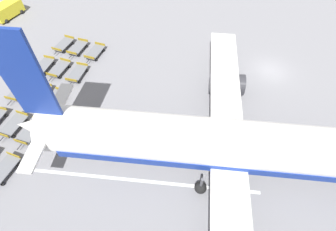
# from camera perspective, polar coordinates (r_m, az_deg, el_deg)

# --- Properties ---
(ground_plane) EXTENTS (500.00, 500.00, 0.00)m
(ground_plane) POSITION_cam_1_polar(r_m,az_deg,el_deg) (35.65, 21.46, 9.05)
(ground_plane) COLOR gray
(airplane) EXTENTS (34.35, 40.16, 13.33)m
(airplane) POSITION_cam_1_polar(r_m,az_deg,el_deg) (23.27, 15.27, -6.29)
(airplane) COLOR white
(airplane) RESTS_ON ground_plane
(service_van) EXTENTS (5.03, 3.71, 2.00)m
(service_van) POSITION_cam_1_polar(r_m,az_deg,el_deg) (49.30, -31.64, 18.98)
(service_van) COLOR yellow
(service_van) RESTS_ON ground_plane
(baggage_dolly_row_near_col_a) EXTENTS (3.78, 2.27, 0.92)m
(baggage_dolly_row_near_col_a) POSITION_cam_1_polar(r_m,az_deg,el_deg) (39.24, -21.78, 14.14)
(baggage_dolly_row_near_col_a) COLOR slate
(baggage_dolly_row_near_col_a) RESTS_ON ground_plane
(baggage_dolly_row_near_col_b) EXTENTS (3.79, 2.03, 0.92)m
(baggage_dolly_row_near_col_b) POSITION_cam_1_polar(r_m,az_deg,el_deg) (36.63, -25.47, 9.68)
(baggage_dolly_row_near_col_b) COLOR slate
(baggage_dolly_row_near_col_b) RESTS_ON ground_plane
(baggage_dolly_row_near_col_c) EXTENTS (3.79, 2.08, 0.92)m
(baggage_dolly_row_near_col_c) POSITION_cam_1_polar(r_m,az_deg,el_deg) (34.53, -29.60, 4.67)
(baggage_dolly_row_near_col_c) COLOR slate
(baggage_dolly_row_near_col_c) RESTS_ON ground_plane
(baggage_dolly_row_mid_a_col_a) EXTENTS (3.79, 2.18, 0.92)m
(baggage_dolly_row_mid_a_col_a) POSITION_cam_1_polar(r_m,az_deg,el_deg) (37.99, -19.03, 13.74)
(baggage_dolly_row_mid_a_col_a) COLOR slate
(baggage_dolly_row_mid_a_col_a) RESTS_ON ground_plane
(baggage_dolly_row_mid_a_col_b) EXTENTS (3.79, 2.21, 0.92)m
(baggage_dolly_row_mid_a_col_b) POSITION_cam_1_polar(r_m,az_deg,el_deg) (35.43, -22.59, 9.35)
(baggage_dolly_row_mid_a_col_b) COLOR slate
(baggage_dolly_row_mid_a_col_b) RESTS_ON ground_plane
(baggage_dolly_row_mid_a_col_c) EXTENTS (3.79, 2.01, 0.92)m
(baggage_dolly_row_mid_a_col_c) POSITION_cam_1_polar(r_m,az_deg,el_deg) (33.02, -26.12, 4.12)
(baggage_dolly_row_mid_a_col_c) COLOR slate
(baggage_dolly_row_mid_a_col_c) RESTS_ON ground_plane
(baggage_dolly_row_mid_a_col_d) EXTENTS (3.79, 2.22, 0.92)m
(baggage_dolly_row_mid_a_col_d) POSITION_cam_1_polar(r_m,az_deg,el_deg) (31.24, -30.59, -1.83)
(baggage_dolly_row_mid_a_col_d) COLOR slate
(baggage_dolly_row_mid_a_col_d) RESTS_ON ground_plane
(baggage_dolly_row_mid_b_col_a) EXTENTS (3.79, 2.20, 0.92)m
(baggage_dolly_row_mid_b_col_a) POSITION_cam_1_polar(r_m,az_deg,el_deg) (36.60, -15.61, 13.15)
(baggage_dolly_row_mid_b_col_a) COLOR slate
(baggage_dolly_row_mid_b_col_a) RESTS_ON ground_plane
(baggage_dolly_row_mid_b_col_b) EXTENTS (3.79, 1.99, 0.92)m
(baggage_dolly_row_mid_b_col_b) POSITION_cam_1_polar(r_m,az_deg,el_deg) (34.00, -19.14, 8.64)
(baggage_dolly_row_mid_b_col_b) COLOR slate
(baggage_dolly_row_mid_b_col_b) RESTS_ON ground_plane
(baggage_dolly_row_mid_b_col_c) EXTENTS (3.79, 2.00, 0.92)m
(baggage_dolly_row_mid_b_col_c) POSITION_cam_1_polar(r_m,az_deg,el_deg) (31.66, -23.26, 3.09)
(baggage_dolly_row_mid_b_col_c) COLOR slate
(baggage_dolly_row_mid_b_col_c) RESTS_ON ground_plane
(baggage_dolly_row_mid_b_col_d) EXTENTS (3.79, 2.18, 0.92)m
(baggage_dolly_row_mid_b_col_d) POSITION_cam_1_polar(r_m,az_deg,el_deg) (29.81, -27.65, -3.17)
(baggage_dolly_row_mid_b_col_d) COLOR slate
(baggage_dolly_row_mid_b_col_d) RESTS_ON ground_plane
(baggage_dolly_row_mid_b_col_e) EXTENTS (3.79, 2.26, 0.92)m
(baggage_dolly_row_mid_b_col_e) POSITION_cam_1_polar(r_m,az_deg,el_deg) (28.46, -32.16, -10.00)
(baggage_dolly_row_mid_b_col_e) COLOR slate
(baggage_dolly_row_mid_b_col_e) RESTS_ON ground_plane
(stand_guidance_stripe) EXTENTS (0.88, 21.05, 0.01)m
(stand_guidance_stripe) POSITION_cam_1_polar(r_m,az_deg,el_deg) (24.42, -5.78, -13.97)
(stand_guidance_stripe) COLOR white
(stand_guidance_stripe) RESTS_ON ground_plane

